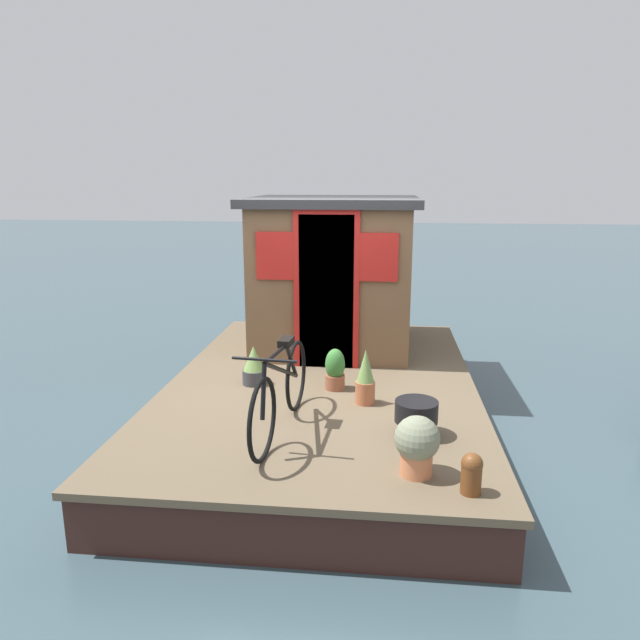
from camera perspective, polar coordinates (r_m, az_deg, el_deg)
The scene contains 10 objects.
ground_plane at distance 6.36m, azimuth 0.20°, elevation -10.10°, with size 60.00×60.00×0.00m, color #384C54.
houseboat_deck at distance 6.27m, azimuth 0.20°, elevation -8.01°, with size 4.93×3.17×0.50m.
houseboat_cabin at distance 7.26m, azimuth 1.31°, elevation 4.69°, with size 2.00×2.04×1.85m.
bicycle at distance 4.85m, azimuth -3.85°, elevation -6.94°, with size 1.66×0.50×0.78m.
potted_plant_basil at distance 6.05m, azimuth -6.49°, elevation -4.50°, with size 0.24×0.24×0.41m.
potted_plant_succulent at distance 5.87m, azimuth 1.48°, elevation -4.90°, with size 0.20×0.20×0.42m.
potted_plant_thyme at distance 5.50m, azimuth 4.47°, elevation -5.68°, with size 0.19×0.19×0.53m.
potted_plant_fern at distance 4.27m, azimuth 9.46°, elevation -11.85°, with size 0.33×0.33×0.44m.
charcoal_grill at distance 4.91m, azimuth 9.41°, elevation -8.93°, with size 0.36×0.36×0.30m.
mooring_bollard at distance 4.16m, azimuth 14.61°, elevation -14.21°, with size 0.15×0.15×0.29m.
Camera 1 is at (-5.80, -0.60, 2.56)m, focal length 32.69 mm.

